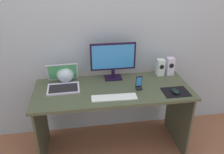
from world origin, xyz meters
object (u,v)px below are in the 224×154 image
(speaker_near_monitor, at_px, (160,67))
(phone_in_dock, at_px, (139,85))
(keyboard_external, at_px, (114,98))
(mouse, at_px, (175,91))
(monitor, at_px, (113,59))
(fishbowl, at_px, (65,74))
(speaker_right, at_px, (170,66))
(laptop, at_px, (63,83))

(speaker_near_monitor, xyz_separation_m, phone_in_dock, (-0.31, -0.28, -0.04))
(keyboard_external, bearing_deg, mouse, 1.82)
(monitor, height_order, speaker_near_monitor, monitor)
(speaker_near_monitor, relative_size, keyboard_external, 0.43)
(monitor, distance_m, fishbowl, 0.52)
(speaker_right, distance_m, mouse, 0.43)
(monitor, distance_m, speaker_near_monitor, 0.54)
(laptop, bearing_deg, monitor, 12.40)
(speaker_right, relative_size, phone_in_dock, 1.38)
(monitor, relative_size, speaker_right, 2.46)
(keyboard_external, bearing_deg, phone_in_dock, 28.23)
(speaker_near_monitor, xyz_separation_m, mouse, (0.01, -0.41, -0.07))
(speaker_right, height_order, mouse, speaker_right)
(speaker_right, height_order, keyboard_external, speaker_right)
(speaker_right, distance_m, fishbowl, 1.13)
(mouse, height_order, phone_in_dock, phone_in_dock)
(speaker_near_monitor, height_order, fishbowl, speaker_near_monitor)
(fishbowl, relative_size, keyboard_external, 0.42)
(monitor, relative_size, keyboard_external, 1.13)
(phone_in_dock, bearing_deg, speaker_right, 33.30)
(keyboard_external, distance_m, mouse, 0.58)
(laptop, distance_m, keyboard_external, 0.55)
(phone_in_dock, bearing_deg, fishbowl, 158.91)
(keyboard_external, bearing_deg, laptop, 150.35)
(speaker_near_monitor, xyz_separation_m, laptop, (-1.04, -0.12, -0.05))
(laptop, relative_size, keyboard_external, 0.76)
(speaker_near_monitor, height_order, laptop, laptop)
(fishbowl, relative_size, phone_in_dock, 1.26)
(mouse, bearing_deg, speaker_right, 68.49)
(speaker_near_monitor, bearing_deg, keyboard_external, -144.77)
(speaker_right, height_order, speaker_near_monitor, speaker_right)
(monitor, relative_size, phone_in_dock, 3.38)
(mouse, bearing_deg, phone_in_dock, 149.98)
(fishbowl, bearing_deg, laptop, -99.77)
(speaker_right, relative_size, fishbowl, 1.09)
(laptop, height_order, mouse, laptop)
(fishbowl, height_order, mouse, fishbowl)
(speaker_right, relative_size, keyboard_external, 0.46)
(fishbowl, distance_m, keyboard_external, 0.60)
(monitor, height_order, keyboard_external, monitor)
(mouse, distance_m, phone_in_dock, 0.35)
(keyboard_external, height_order, phone_in_dock, phone_in_dock)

